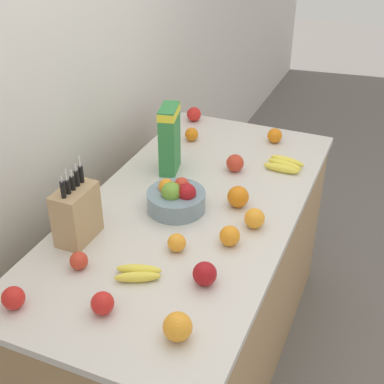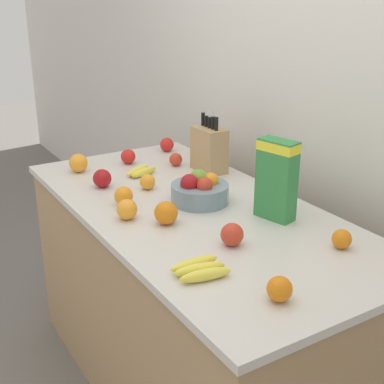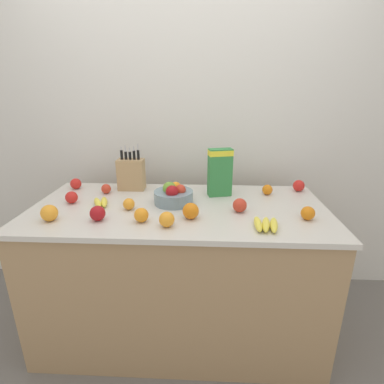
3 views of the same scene
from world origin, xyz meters
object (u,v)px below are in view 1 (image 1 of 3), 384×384
at_px(banana_bunch_left, 138,273).
at_px(orange_mid_right, 178,327).
at_px(knife_block, 77,213).
at_px(orange_back_center, 192,134).
at_px(cereal_box, 169,137).
at_px(apple_by_knife_block, 235,163).
at_px(apple_rear, 79,261).
at_px(orange_mid_left, 230,236).
at_px(orange_by_cereal, 254,218).
at_px(fruit_bowl, 176,198).
at_px(apple_rightmost, 102,303).
at_px(apple_middle, 194,114).
at_px(apple_near_bananas, 205,274).
at_px(orange_front_left, 275,136).
at_px(orange_front_center, 238,197).
at_px(banana_bunch_right, 284,164).
at_px(orange_near_bowl, 177,243).
at_px(apple_leftmost, 13,298).

height_order(banana_bunch_left, orange_mid_right, orange_mid_right).
distance_m(knife_block, orange_back_center, 0.94).
bearing_deg(banana_bunch_left, cereal_box, 16.55).
height_order(orange_mid_right, orange_back_center, orange_mid_right).
xyz_separation_m(apple_by_knife_block, orange_mid_right, (-1.03, -0.17, 0.00)).
bearing_deg(apple_by_knife_block, orange_mid_right, -170.44).
relative_size(apple_rear, orange_mid_left, 0.84).
bearing_deg(orange_by_cereal, apple_by_knife_block, 28.59).
height_order(cereal_box, orange_back_center, cereal_box).
height_order(fruit_bowl, orange_back_center, fruit_bowl).
height_order(knife_block, apple_rightmost, knife_block).
relative_size(apple_middle, orange_by_cereal, 0.97).
bearing_deg(apple_near_bananas, orange_front_left, 3.46).
bearing_deg(orange_front_center, banana_bunch_right, -13.84).
distance_m(fruit_bowl, apple_by_knife_block, 0.41).
xyz_separation_m(apple_near_bananas, apple_rightmost, (-0.25, 0.25, -0.00)).
bearing_deg(banana_bunch_right, apple_by_knife_block, 119.16).
distance_m(banana_bunch_right, apple_rightmost, 1.17).
bearing_deg(orange_near_bowl, banana_bunch_right, -15.23).
height_order(apple_leftmost, orange_mid_right, orange_mid_right).
relative_size(fruit_bowl, apple_by_knife_block, 2.96).
relative_size(apple_leftmost, apple_by_knife_block, 0.93).
height_order(apple_by_knife_block, orange_by_cereal, same).
height_order(cereal_box, apple_middle, cereal_box).
height_order(orange_mid_left, orange_front_center, orange_front_center).
relative_size(apple_near_bananas, orange_front_left, 1.10).
height_order(fruit_bowl, orange_near_bowl, fruit_bowl).
bearing_deg(banana_bunch_right, knife_block, 145.13).
bearing_deg(orange_back_center, banana_bunch_right, -101.16).
bearing_deg(apple_by_knife_block, orange_front_left, -14.09).
xyz_separation_m(banana_bunch_right, apple_middle, (0.33, 0.59, 0.02)).
distance_m(fruit_bowl, orange_back_center, 0.64).
bearing_deg(orange_by_cereal, cereal_box, 59.83).
distance_m(banana_bunch_left, orange_mid_left, 0.37).
distance_m(fruit_bowl, orange_by_cereal, 0.33).
height_order(banana_bunch_left, orange_near_bowl, orange_near_bowl).
height_order(cereal_box, apple_leftmost, cereal_box).
distance_m(banana_bunch_left, orange_front_center, 0.58).
distance_m(apple_near_bananas, orange_mid_left, 0.24).
height_order(orange_front_left, orange_by_cereal, orange_by_cereal).
height_order(fruit_bowl, apple_rear, fruit_bowl).
bearing_deg(apple_near_bananas, banana_bunch_right, -2.94).
relative_size(apple_by_knife_block, orange_back_center, 1.19).
bearing_deg(banana_bunch_right, orange_mid_left, 176.43).
height_order(apple_leftmost, apple_by_knife_block, apple_by_knife_block).
relative_size(knife_block, cereal_box, 1.03).
distance_m(orange_mid_right, orange_back_center, 1.33).
bearing_deg(orange_back_center, apple_by_knife_block, -124.90).
relative_size(apple_rightmost, orange_front_left, 1.00).
bearing_deg(knife_block, orange_by_cereal, -61.25).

